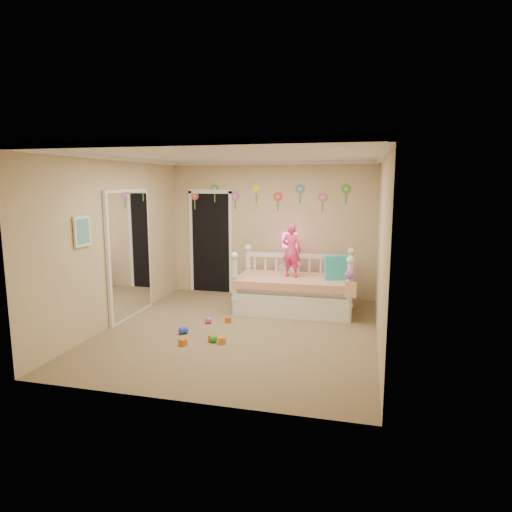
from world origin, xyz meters
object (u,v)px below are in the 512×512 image
(child, at_px, (292,250))
(nightstand, at_px, (289,283))
(daybed, at_px, (294,281))
(table_lamp, at_px, (290,244))

(child, height_order, nightstand, child)
(child, distance_m, nightstand, 1.02)
(daybed, height_order, table_lamp, table_lamp)
(daybed, bearing_deg, nightstand, 105.43)
(daybed, relative_size, table_lamp, 3.23)
(table_lamp, bearing_deg, nightstand, 180.00)
(table_lamp, bearing_deg, child, -77.55)
(daybed, distance_m, table_lamp, 0.92)
(daybed, xyz_separation_m, table_lamp, (-0.22, 0.72, 0.53))
(nightstand, height_order, table_lamp, table_lamp)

